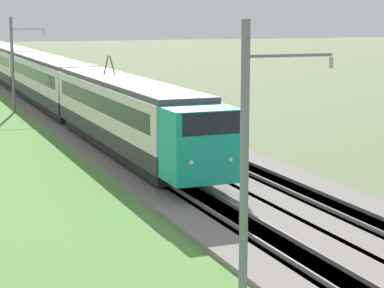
# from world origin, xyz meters

# --- Properties ---
(ballast_main) EXTENTS (240.00, 4.40, 0.30)m
(ballast_main) POSITION_xyz_m (50.00, 0.00, 0.15)
(ballast_main) COLOR gray
(ballast_main) RESTS_ON ground
(ballast_adjacent) EXTENTS (240.00, 4.40, 0.30)m
(ballast_adjacent) POSITION_xyz_m (50.00, -4.14, 0.15)
(ballast_adjacent) COLOR gray
(ballast_adjacent) RESTS_ON ground
(track_main) EXTENTS (240.00, 1.57, 0.45)m
(track_main) POSITION_xyz_m (50.00, 0.00, 0.16)
(track_main) COLOR #4C4238
(track_main) RESTS_ON ground
(track_adjacent) EXTENTS (240.00, 1.57, 0.45)m
(track_adjacent) POSITION_xyz_m (50.00, -4.14, 0.16)
(track_adjacent) COLOR #4C4238
(track_adjacent) RESTS_ON ground
(passenger_train) EXTENTS (87.07, 2.93, 5.19)m
(passenger_train) POSITION_xyz_m (58.21, 0.00, 2.44)
(passenger_train) COLOR #19A88E
(passenger_train) RESTS_ON ground
(catenary_mast_near) EXTENTS (0.22, 2.56, 7.31)m
(catenary_mast_near) POSITION_xyz_m (5.35, 2.85, 3.79)
(catenary_mast_near) COLOR slate
(catenary_mast_near) RESTS_ON ground
(catenary_mast_mid) EXTENTS (0.22, 2.56, 7.25)m
(catenary_mast_mid) POSITION_xyz_m (45.94, 2.85, 3.76)
(catenary_mast_mid) COLOR slate
(catenary_mast_mid) RESTS_ON ground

